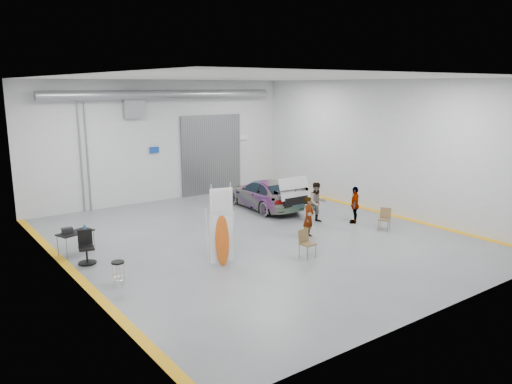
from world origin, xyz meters
TOP-DOWN VIEW (x-y plane):
  - ground at (0.00, 0.00)m, footprint 16.00×16.00m
  - room_shell at (0.24, 2.22)m, footprint 14.02×16.18m
  - sedan_car at (3.02, 3.53)m, footprint 2.32×4.88m
  - person_a at (1.60, -1.18)m, footprint 0.68×0.57m
  - person_b at (3.32, 0.21)m, footprint 0.99×0.85m
  - person_c at (4.53, -0.82)m, footprint 0.95×0.86m
  - surfboard_display at (-2.69, -1.86)m, footprint 0.75×0.34m
  - folding_chair_near at (-0.03, -2.93)m, footprint 0.48×0.50m
  - folding_chair_far at (4.63, -2.32)m, footprint 0.57×0.69m
  - shop_stool at (-6.11, -1.57)m, footprint 0.39×0.39m
  - work_table at (-6.26, 2.18)m, footprint 1.34×0.97m
  - office_chair at (-6.25, 0.93)m, footprint 0.58×0.60m
  - trunk_lid at (3.02, 1.41)m, footprint 1.60×0.97m

SIDE VIEW (x-z plane):
  - ground at x=0.00m, z-range 0.00..0.00m
  - folding_chair_far at x=4.63m, z-range -0.17..0.73m
  - folding_chair_near at x=-0.03m, z-range -0.18..0.78m
  - shop_stool at x=-6.11m, z-range 0.00..0.77m
  - office_chair at x=-6.25m, z-range -0.07..1.02m
  - sedan_car at x=3.02m, z-range 0.00..1.37m
  - work_table at x=-6.26m, z-range 0.27..1.25m
  - person_c at x=4.53m, z-range 0.00..1.57m
  - person_a at x=1.60m, z-range 0.00..1.58m
  - person_b at x=3.32m, z-range 0.00..1.73m
  - surfboard_display at x=-2.69m, z-range -0.26..2.46m
  - trunk_lid at x=3.02m, z-range 1.37..1.41m
  - room_shell at x=0.24m, z-range 1.07..7.08m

